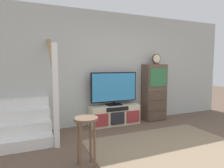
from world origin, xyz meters
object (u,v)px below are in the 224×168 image
object	(u,v)px
media_console	(115,115)
side_cabinet	(154,92)
television	(114,88)
bar_stool_near	(86,130)
desk_clock	(156,59)

from	to	relation	value
media_console	side_cabinet	bearing A→B (deg)	0.51
television	bar_stool_near	world-z (taller)	television
television	side_cabinet	bearing A→B (deg)	-0.69
side_cabinet	desk_clock	size ratio (longest dim) A/B	5.42
desk_clock	media_console	bearing A→B (deg)	179.76
media_console	television	size ratio (longest dim) A/B	1.06
side_cabinet	desk_clock	distance (m)	0.86
media_console	desk_clock	xyz separation A→B (m)	(1.17, -0.00, 1.35)
media_console	side_cabinet	distance (m)	1.24
television	side_cabinet	xyz separation A→B (m)	(1.14, -0.01, -0.17)
media_console	side_cabinet	world-z (taller)	side_cabinet
side_cabinet	television	bearing A→B (deg)	179.31
media_console	desk_clock	size ratio (longest dim) A/B	4.56
television	bar_stool_near	size ratio (longest dim) A/B	1.65
television	desk_clock	bearing A→B (deg)	-1.40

